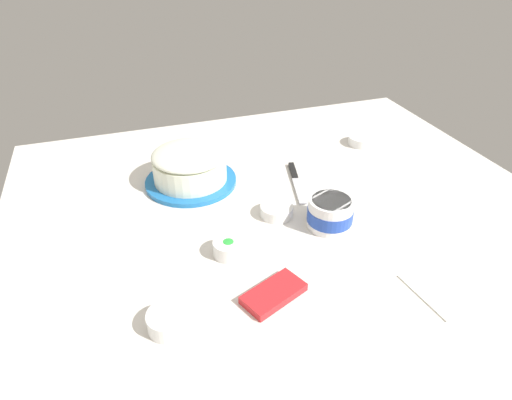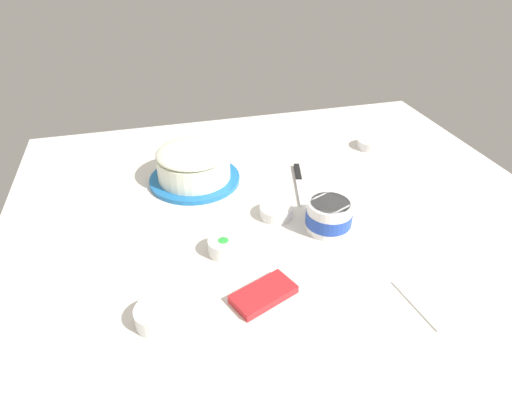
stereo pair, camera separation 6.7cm
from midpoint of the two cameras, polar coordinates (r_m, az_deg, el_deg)
name	(u,v)px [view 2 (the right image)]	position (r m, az deg, el deg)	size (l,w,h in m)	color
ground_plane	(295,229)	(1.17, 6.71, -3.82)	(1.54, 1.54, 0.00)	silver
frosted_cake	(194,165)	(1.35, -6.72, 4.47)	(0.28, 0.28, 0.12)	#1E6BB2
frosting_tub	(329,215)	(1.16, 11.13, -2.00)	(0.12, 0.12, 0.08)	white
spreading_knife	(299,180)	(1.37, 7.05, 2.57)	(0.08, 0.23, 0.01)	silver
sprinkle_bowl_rainbow	(156,315)	(0.93, -10.79, -14.62)	(0.09, 0.09, 0.04)	white
sprinkle_bowl_orange	(371,144)	(1.62, 15.90, 7.08)	(0.09, 0.09, 0.03)	white
sprinkle_bowl_yellow	(276,211)	(1.20, 4.23, -1.50)	(0.09, 0.09, 0.03)	white
sprinkle_bowl_green	(223,246)	(1.07, -2.47, -6.03)	(0.08, 0.08, 0.04)	white
candy_box_lower	(264,294)	(0.97, 3.02, -12.21)	(0.14, 0.07, 0.02)	red
paper_napkin	(441,296)	(1.07, 24.73, -11.30)	(0.15, 0.15, 0.01)	white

